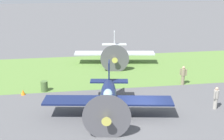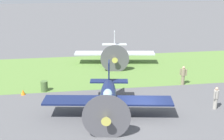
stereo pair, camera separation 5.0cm
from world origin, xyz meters
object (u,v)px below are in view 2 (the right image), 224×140
(fuel_drum, at_px, (44,86))
(ground_crew_mechanic, at_px, (216,98))
(airplane_wingman, at_px, (115,51))
(ground_crew_chief, at_px, (183,75))
(runway_marker_cone, at_px, (23,92))
(airplane_lead, at_px, (108,97))

(fuel_drum, bearing_deg, ground_crew_mechanic, 156.88)
(airplane_wingman, relative_size, ground_crew_chief, 5.13)
(airplane_wingman, xyz_separation_m, runway_marker_cone, (8.97, 7.90, -1.10))
(airplane_lead, relative_size, airplane_wingman, 1.03)
(airplane_wingman, distance_m, fuel_drum, 10.38)
(airplane_wingman, bearing_deg, ground_crew_chief, 132.13)
(fuel_drum, xyz_separation_m, runway_marker_cone, (1.71, 0.53, -0.23))
(airplane_wingman, height_order, ground_crew_chief, airplane_wingman)
(ground_crew_mechanic, xyz_separation_m, runway_marker_cone, (14.53, -4.94, -0.69))
(airplane_lead, distance_m, fuel_drum, 7.17)
(ground_crew_chief, height_order, ground_crew_mechanic, same)
(runway_marker_cone, bearing_deg, airplane_wingman, -138.63)
(airplane_lead, relative_size, ground_crew_mechanic, 5.29)
(airplane_lead, distance_m, airplane_wingman, 12.90)
(airplane_lead, distance_m, ground_crew_mechanic, 8.06)
(airplane_lead, relative_size, runway_marker_cone, 20.79)
(ground_crew_mechanic, xyz_separation_m, fuel_drum, (12.81, -5.47, -0.46))
(airplane_wingman, distance_m, ground_crew_mechanic, 14.00)
(airplane_lead, height_order, fuel_drum, airplane_lead)
(ground_crew_mechanic, distance_m, fuel_drum, 13.94)
(runway_marker_cone, bearing_deg, ground_crew_mechanic, 161.22)
(fuel_drum, bearing_deg, ground_crew_chief, 178.85)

